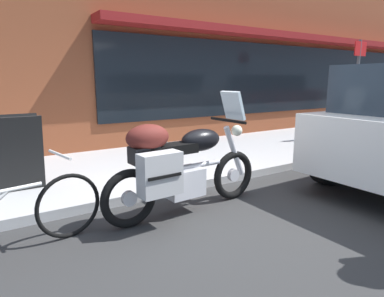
# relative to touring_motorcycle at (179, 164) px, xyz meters

# --- Properties ---
(ground_plane) EXTENTS (80.00, 80.00, 0.00)m
(ground_plane) POSITION_rel_touring_motorcycle_xyz_m (0.48, -0.49, -0.60)
(ground_plane) COLOR #2E2E2E
(storefront_building) EXTENTS (24.64, 0.90, 5.84)m
(storefront_building) POSITION_rel_touring_motorcycle_xyz_m (8.80, 3.65, 2.26)
(storefront_building) COLOR brown
(storefront_building) RESTS_ON ground_plane
(touring_motorcycle) EXTENTS (2.10, 0.74, 1.39)m
(touring_motorcycle) POSITION_rel_touring_motorcycle_xyz_m (0.00, 0.00, 0.00)
(touring_motorcycle) COLOR black
(touring_motorcycle) RESTS_ON ground_plane
(parked_bicycle) EXTENTS (1.68, 0.50, 0.91)m
(parked_bicycle) POSITION_rel_touring_motorcycle_xyz_m (-1.71, 0.02, -0.24)
(parked_bicycle) COLOR black
(parked_bicycle) RESTS_ON ground_plane
(sandwich_board_sign) EXTENTS (0.55, 0.42, 0.97)m
(sandwich_board_sign) POSITION_rel_touring_motorcycle_xyz_m (-1.44, 1.58, 0.01)
(sandwich_board_sign) COLOR black
(sandwich_board_sign) RESTS_ON sidewalk_curb
(parking_sign_pole) EXTENTS (0.44, 0.07, 2.30)m
(parking_sign_pole) POSITION_rel_touring_motorcycle_xyz_m (5.73, 1.45, 0.89)
(parking_sign_pole) COLOR #59595B
(parking_sign_pole) RESTS_ON sidewalk_curb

